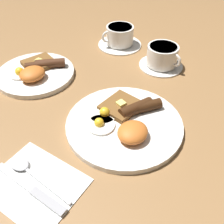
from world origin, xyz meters
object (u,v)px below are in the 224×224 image
Objects in this scene: breakfast_plate_near at (125,122)px; teacup_near at (162,57)px; knife at (33,190)px; breakfast_plate_far at (36,72)px; spoon at (25,168)px; teacup_far at (120,37)px.

teacup_near reaches higher than breakfast_plate_near.
breakfast_plate_near is 1.54× the size of knife.
knife is at bearing -174.56° from teacup_near.
breakfast_plate_near is at bearing -89.99° from breakfast_plate_far.
breakfast_plate_near is 2.02× the size of teacup_near.
spoon is at bearing 161.21° from breakfast_plate_near.
breakfast_plate_near is at bearing -165.20° from teacup_near.
breakfast_plate_far is at bearing 137.93° from teacup_near.
spoon is (-0.55, -0.19, -0.02)m from teacup_far.
breakfast_plate_far is 0.35m from spoon.
teacup_far is 0.62m from knife.
breakfast_plate_near is 0.25m from spoon.
breakfast_plate_far is 0.33m from teacup_far.
spoon reaches higher than knife.
teacup_near is at bearing -97.21° from teacup_far.
breakfast_plate_far is 1.27× the size of knife.
knife is (-0.26, 0.02, -0.01)m from breakfast_plate_near.
spoon is (0.02, 0.06, 0.00)m from knife.
teacup_near is at bearing -92.61° from spoon.
breakfast_plate_far is 1.67× the size of teacup_near.
teacup_near reaches higher than knife.
teacup_far reaches higher than knife.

